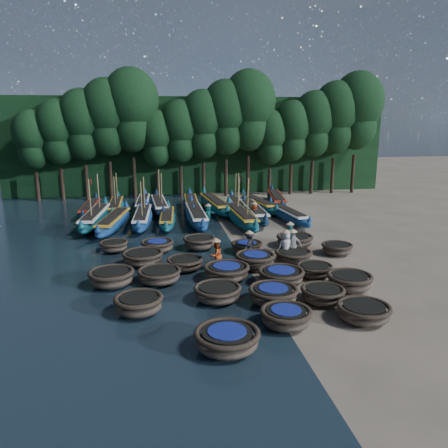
{
  "coord_description": "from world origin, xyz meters",
  "views": [
    {
      "loc": [
        -4.78,
        -23.96,
        7.89
      ],
      "look_at": [
        -0.55,
        2.68,
        1.3
      ],
      "focal_mm": 35.0,
      "sensor_mm": 36.0,
      "label": 1
    }
  ],
  "objects": [
    {
      "name": "long_boat_2",
      "position": [
        -7.85,
        7.64,
        0.56
      ],
      "size": [
        2.79,
        8.21,
        1.46
      ],
      "rotation": [
        0.0,
        0.0,
        -0.17
      ],
      "color": "navy",
      "rests_on": "ground"
    },
    {
      "name": "coracle_21",
      "position": [
        -4.8,
        1.54,
        0.41
      ],
      "size": [
        1.98,
        1.98,
        0.7
      ],
      "rotation": [
        0.0,
        0.0,
        -0.05
      ],
      "color": "brown",
      "rests_on": "ground"
    },
    {
      "name": "coracle_16",
      "position": [
        -3.39,
        -1.95,
        0.39
      ],
      "size": [
        2.04,
        2.04,
        0.68
      ],
      "rotation": [
        0.0,
        0.0,
        -0.15
      ],
      "color": "brown",
      "rests_on": "ground"
    },
    {
      "name": "tree_0",
      "position": [
        -16.0,
        20.0,
        5.97
      ],
      "size": [
        3.68,
        3.68,
        8.68
      ],
      "color": "black",
      "rests_on": "ground"
    },
    {
      "name": "coracle_9",
      "position": [
        4.02,
        -5.96,
        0.46
      ],
      "size": [
        2.58,
        2.58,
        0.81
      ],
      "rotation": [
        0.0,
        0.0,
        -0.4
      ],
      "color": "brown",
      "rests_on": "ground"
    },
    {
      "name": "tree_2",
      "position": [
        -11.4,
        20.0,
        7.32
      ],
      "size": [
        4.51,
        4.51,
        10.63
      ],
      "color": "black",
      "rests_on": "ground"
    },
    {
      "name": "coracle_18",
      "position": [
        2.57,
        -1.99,
        0.46
      ],
      "size": [
        2.13,
        2.13,
        0.81
      ],
      "rotation": [
        0.0,
        0.0,
        -0.13
      ],
      "color": "brown",
      "rests_on": "ground"
    },
    {
      "name": "tree_9",
      "position": [
        4.7,
        20.0,
        8.67
      ],
      "size": [
        5.34,
        5.34,
        12.58
      ],
      "color": "black",
      "rests_on": "ground"
    },
    {
      "name": "fisherman_0",
      "position": [
        2.29,
        -1.44,
        0.95
      ],
      "size": [
        0.94,
        0.67,
        1.99
      ],
      "rotation": [
        0.0,
        0.0,
        3.27
      ],
      "color": "beige",
      "rests_on": "ground"
    },
    {
      "name": "long_boat_6",
      "position": [
        1.51,
        7.61,
        0.6
      ],
      "size": [
        1.95,
        8.85,
        3.76
      ],
      "rotation": [
        0.0,
        0.0,
        0.05
      ],
      "color": "#0D4D4E",
      "rests_on": "ground"
    },
    {
      "name": "coracle_20",
      "position": [
        -7.4,
        1.97,
        0.38
      ],
      "size": [
        1.78,
        1.78,
        0.66
      ],
      "rotation": [
        0.0,
        0.0,
        -0.13
      ],
      "color": "brown",
      "rests_on": "ground"
    },
    {
      "name": "tree_14",
      "position": [
        16.2,
        20.0,
        8.67
      ],
      "size": [
        5.34,
        5.34,
        12.58
      ],
      "color": "black",
      "rests_on": "ground"
    },
    {
      "name": "fisherman_5",
      "position": [
        -0.92,
        8.0,
        0.8
      ],
      "size": [
        1.3,
        1.31,
        1.71
      ],
      "rotation": [
        0.0,
        0.0,
        0.79
      ],
      "color": "#186565",
      "rests_on": "ground"
    },
    {
      "name": "coracle_11",
      "position": [
        -4.75,
        -3.6,
        0.4
      ],
      "size": [
        2.57,
        2.57,
        0.71
      ],
      "rotation": [
        0.0,
        0.0,
        -0.36
      ],
      "color": "brown",
      "rests_on": "ground"
    },
    {
      "name": "tree_12",
      "position": [
        11.6,
        20.0,
        7.32
      ],
      "size": [
        4.51,
        4.51,
        10.63
      ],
      "color": "black",
      "rests_on": "ground"
    },
    {
      "name": "tree_3",
      "position": [
        -9.1,
        20.0,
        8.0
      ],
      "size": [
        4.92,
        4.92,
        11.6
      ],
      "color": "black",
      "rests_on": "ground"
    },
    {
      "name": "long_boat_11",
      "position": [
        -5.91,
        14.42,
        0.51
      ],
      "size": [
        1.63,
        7.68,
        1.35
      ],
      "rotation": [
        0.0,
        0.0,
        -0.04
      ],
      "color": "navy",
      "rests_on": "ground"
    },
    {
      "name": "long_boat_3",
      "position": [
        -5.83,
        8.61,
        0.56
      ],
      "size": [
        1.83,
        8.26,
        3.51
      ],
      "rotation": [
        0.0,
        0.0,
        -0.05
      ],
      "color": "navy",
      "rests_on": "ground"
    },
    {
      "name": "tree_13",
      "position": [
        13.9,
        20.0,
        8.0
      ],
      "size": [
        4.92,
        4.92,
        11.6
      ],
      "color": "black",
      "rests_on": "ground"
    },
    {
      "name": "tree_7",
      "position": [
        0.1,
        20.0,
        7.32
      ],
      "size": [
        4.51,
        4.51,
        10.63
      ],
      "color": "black",
      "rests_on": "ground"
    },
    {
      "name": "long_boat_10",
      "position": [
        -8.18,
        13.52,
        0.52
      ],
      "size": [
        1.43,
        7.68,
        3.26
      ],
      "rotation": [
        0.0,
        0.0,
        0.01
      ],
      "color": "#0D4D4E",
      "rests_on": "ground"
    },
    {
      "name": "long_boat_1",
      "position": [
        -9.33,
        9.01,
        0.59
      ],
      "size": [
        2.25,
        8.74,
        3.72
      ],
      "rotation": [
        0.0,
        0.0,
        -0.08
      ],
      "color": "#0D4D4E",
      "rests_on": "ground"
    },
    {
      "name": "fisherman_3",
      "position": [
        0.46,
        -0.27,
        0.8
      ],
      "size": [
        1.07,
        1.1,
        1.71
      ],
      "rotation": [
        0.0,
        0.0,
        3.98
      ],
      "color": "black",
      "rests_on": "ground"
    },
    {
      "name": "tree_5",
      "position": [
        -4.5,
        20.0,
        5.97
      ],
      "size": [
        3.68,
        3.68,
        8.68
      ],
      "color": "black",
      "rests_on": "ground"
    },
    {
      "name": "coracle_7",
      "position": [
        0.09,
        -6.88,
        0.44
      ],
      "size": [
        2.57,
        2.57,
        0.76
      ],
      "rotation": [
        0.0,
        0.0,
        0.33
      ],
      "color": "brown",
      "rests_on": "ground"
    },
    {
      "name": "tree_4",
      "position": [
        -6.8,
        20.0,
        8.67
      ],
      "size": [
        5.34,
        5.34,
        12.58
      ],
      "color": "black",
      "rests_on": "ground"
    },
    {
      "name": "long_boat_13",
      "position": [
        -1.73,
        13.31,
        0.55
      ],
      "size": [
        1.75,
        8.22,
        1.45
      ],
      "rotation": [
        0.0,
        0.0,
        -0.04
      ],
      "color": "navy",
      "rests_on": "ground"
    },
    {
      "name": "long_boat_12",
      "position": [
        -4.48,
        13.18,
        0.56
      ],
      "size": [
        1.94,
        8.28,
        3.52
      ],
      "rotation": [
        0.0,
        0.0,
        0.06
      ],
      "color": "#0E1F34",
      "rests_on": "ground"
    },
    {
      "name": "coracle_13",
      "position": [
        1.06,
        -4.77,
        0.45
      ],
      "size": [
        2.73,
        2.73,
        0.78
      ],
      "rotation": [
        0.0,
        0.0,
        0.39
      ],
      "color": "brown",
      "rests_on": "ground"
    },
    {
      "name": "coracle_3",
      "position": [
        -0.0,
        -9.07,
        0.44
      ],
      "size": [
        2.11,
        2.11,
        0.75
      ],
      "rotation": [
        0.0,
        0.0,
        0.14
      ],
      "color": "brown",
      "rests_on": "ground"
    },
    {
      "name": "fisherman_6",
      "position": [
        2.62,
        7.82,
        0.86
      ],
      "size": [
        0.7,
        0.88,
        1.78
      ],
      "rotation": [
        0.0,
        0.0,
        5.0
      ],
      "color": "#AE3F17",
      "rests_on": "ground"
    },
    {
      "name": "tree_11",
      "position": [
        9.3,
        20.0,
        6.65
      ],
      "size": [
        4.09,
        4.09,
        9.65
      ],
      "color": "black",
      "rests_on": "ground"
    },
    {
      "name": "long_boat_7",
      "position": [
        2.86,
        9.19,
        0.58
      ],
      "size": [
        1.66,
        8.71,
        1.53
      ],
      "rotation": [
        0.0,
        0.0,
        -0.02
      ],
      "color": "#0E1F34",
      "rests_on": "ground"
    },
    {
      "name": "long_boat_14",
      "position": [
        0.21,
        12.71,
        0.6
      ],
      "size": [
        2.47,
        8.96,
        1.58
      ],
      "rotation": [
        0.0,
        0.0,
        0.1
      ],
      "color": "#0D4D4E",
      "rests_on": "ground"
    },
    {
      "name": "coracle_17",
      "position": [
        0.37,
        -2.24,
        0.47
      ],
      "size": [
        2.39,
        2.39,
        0.82
      ],
      "rotation": [
        0.0,
        0.0,
        0.2
      ],
      "color": "brown",
      "rests_on": "ground"
    },
    {
      "name": "tree_8",
      "position": [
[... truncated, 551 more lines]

